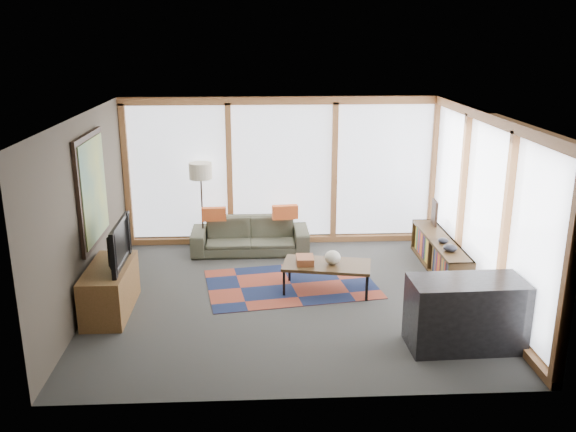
{
  "coord_description": "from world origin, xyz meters",
  "views": [
    {
      "loc": [
        -0.43,
        -7.97,
        3.62
      ],
      "look_at": [
        0.0,
        0.4,
        1.1
      ],
      "focal_mm": 38.0,
      "sensor_mm": 36.0,
      "label": 1
    }
  ],
  "objects_px": {
    "floor_lamp": "(202,208)",
    "bar_counter": "(466,314)",
    "television": "(113,244)",
    "tv_console": "(110,289)",
    "sofa": "(250,236)",
    "bookshelf": "(440,255)",
    "coffee_table": "(327,277)"
  },
  "relations": [
    {
      "from": "tv_console",
      "to": "bookshelf",
      "type": "bearing_deg",
      "value": 14.33
    },
    {
      "from": "bar_counter",
      "to": "bookshelf",
      "type": "bearing_deg",
      "value": 78.58
    },
    {
      "from": "bookshelf",
      "to": "coffee_table",
      "type": "bearing_deg",
      "value": -159.8
    },
    {
      "from": "television",
      "to": "bookshelf",
      "type": "bearing_deg",
      "value": -76.39
    },
    {
      "from": "floor_lamp",
      "to": "television",
      "type": "relative_size",
      "value": 1.48
    },
    {
      "from": "sofa",
      "to": "floor_lamp",
      "type": "xyz_separation_m",
      "value": [
        -0.81,
        0.1,
        0.49
      ]
    },
    {
      "from": "floor_lamp",
      "to": "bookshelf",
      "type": "relative_size",
      "value": 0.74
    },
    {
      "from": "floor_lamp",
      "to": "tv_console",
      "type": "height_order",
      "value": "floor_lamp"
    },
    {
      "from": "coffee_table",
      "to": "bookshelf",
      "type": "height_order",
      "value": "bookshelf"
    },
    {
      "from": "sofa",
      "to": "bookshelf",
      "type": "xyz_separation_m",
      "value": [
        3.0,
        -1.03,
        -0.03
      ]
    },
    {
      "from": "bookshelf",
      "to": "bar_counter",
      "type": "xyz_separation_m",
      "value": [
        -0.41,
        -2.42,
        0.16
      ]
    },
    {
      "from": "sofa",
      "to": "bar_counter",
      "type": "bearing_deg",
      "value": -53.45
    },
    {
      "from": "television",
      "to": "tv_console",
      "type": "bearing_deg",
      "value": 118.37
    },
    {
      "from": "sofa",
      "to": "television",
      "type": "distance_m",
      "value": 2.93
    },
    {
      "from": "bookshelf",
      "to": "tv_console",
      "type": "bearing_deg",
      "value": -165.67
    },
    {
      "from": "floor_lamp",
      "to": "coffee_table",
      "type": "distance_m",
      "value": 2.72
    },
    {
      "from": "floor_lamp",
      "to": "television",
      "type": "xyz_separation_m",
      "value": [
        -0.97,
        -2.33,
        0.17
      ]
    },
    {
      "from": "sofa",
      "to": "television",
      "type": "xyz_separation_m",
      "value": [
        -1.78,
        -2.22,
        0.66
      ]
    },
    {
      "from": "floor_lamp",
      "to": "bar_counter",
      "type": "height_order",
      "value": "floor_lamp"
    },
    {
      "from": "coffee_table",
      "to": "bar_counter",
      "type": "relative_size",
      "value": 0.93
    },
    {
      "from": "tv_console",
      "to": "television",
      "type": "bearing_deg",
      "value": 28.83
    },
    {
      "from": "television",
      "to": "sofa",
      "type": "bearing_deg",
      "value": -39.15
    },
    {
      "from": "bookshelf",
      "to": "television",
      "type": "xyz_separation_m",
      "value": [
        -4.78,
        -1.2,
        0.69
      ]
    },
    {
      "from": "bookshelf",
      "to": "sofa",
      "type": "bearing_deg",
      "value": 161.14
    },
    {
      "from": "sofa",
      "to": "television",
      "type": "bearing_deg",
      "value": -129.05
    },
    {
      "from": "coffee_table",
      "to": "bar_counter",
      "type": "distance_m",
      "value": 2.28
    },
    {
      "from": "tv_console",
      "to": "bar_counter",
      "type": "bearing_deg",
      "value": -14.86
    },
    {
      "from": "sofa",
      "to": "coffee_table",
      "type": "relative_size",
      "value": 1.58
    },
    {
      "from": "tv_console",
      "to": "television",
      "type": "height_order",
      "value": "television"
    },
    {
      "from": "tv_console",
      "to": "bar_counter",
      "type": "xyz_separation_m",
      "value": [
        4.45,
        -1.18,
        0.1
      ]
    },
    {
      "from": "bar_counter",
      "to": "floor_lamp",
      "type": "bearing_deg",
      "value": 132.01
    },
    {
      "from": "coffee_table",
      "to": "television",
      "type": "relative_size",
      "value": 1.19
    }
  ]
}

